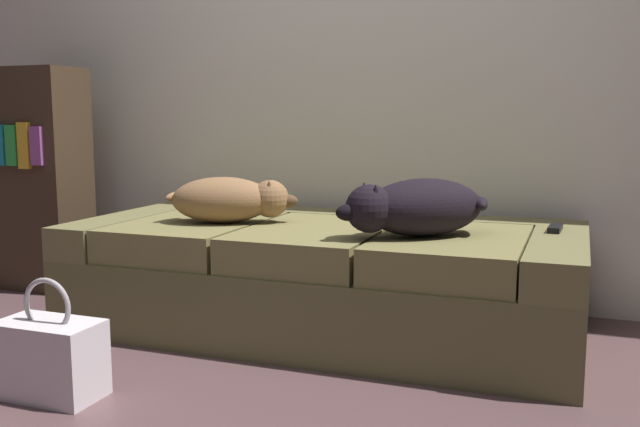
{
  "coord_description": "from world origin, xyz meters",
  "views": [
    {
      "loc": [
        0.96,
        -1.61,
        0.87
      ],
      "look_at": [
        0.0,
        0.97,
        0.48
      ],
      "focal_mm": 39.39,
      "sensor_mm": 36.0,
      "label": 1
    }
  ],
  "objects_px": {
    "tv_remote": "(555,228)",
    "bookshelf": "(31,179)",
    "handbag": "(50,357)",
    "dog_dark": "(415,207)",
    "dog_tan": "(231,200)",
    "couch": "(324,277)"
  },
  "relations": [
    {
      "from": "handbag",
      "to": "dog_tan",
      "type": "bearing_deg",
      "value": 78.52
    },
    {
      "from": "couch",
      "to": "dog_dark",
      "type": "xyz_separation_m",
      "value": [
        0.41,
        -0.16,
        0.32
      ]
    },
    {
      "from": "dog_tan",
      "to": "dog_dark",
      "type": "relative_size",
      "value": 0.99
    },
    {
      "from": "dog_tan",
      "to": "dog_dark",
      "type": "xyz_separation_m",
      "value": [
        0.78,
        -0.06,
        0.01
      ]
    },
    {
      "from": "handbag",
      "to": "bookshelf",
      "type": "distance_m",
      "value": 1.62
    },
    {
      "from": "dog_dark",
      "to": "bookshelf",
      "type": "distance_m",
      "value": 2.07
    },
    {
      "from": "handbag",
      "to": "bookshelf",
      "type": "bearing_deg",
      "value": 133.91
    },
    {
      "from": "couch",
      "to": "dog_tan",
      "type": "distance_m",
      "value": 0.5
    },
    {
      "from": "dog_dark",
      "to": "handbag",
      "type": "height_order",
      "value": "dog_dark"
    },
    {
      "from": "dog_dark",
      "to": "bookshelf",
      "type": "xyz_separation_m",
      "value": [
        -2.04,
        0.32,
        0.01
      ]
    },
    {
      "from": "dog_tan",
      "to": "dog_dark",
      "type": "height_order",
      "value": "dog_dark"
    },
    {
      "from": "couch",
      "to": "handbag",
      "type": "height_order",
      "value": "couch"
    },
    {
      "from": "dog_tan",
      "to": "tv_remote",
      "type": "height_order",
      "value": "dog_tan"
    },
    {
      "from": "tv_remote",
      "to": "handbag",
      "type": "xyz_separation_m",
      "value": [
        -1.43,
        -1.11,
        -0.32
      ]
    },
    {
      "from": "tv_remote",
      "to": "bookshelf",
      "type": "distance_m",
      "value": 2.52
    },
    {
      "from": "dog_tan",
      "to": "bookshelf",
      "type": "xyz_separation_m",
      "value": [
        -1.26,
        0.26,
        0.02
      ]
    },
    {
      "from": "handbag",
      "to": "bookshelf",
      "type": "xyz_separation_m",
      "value": [
        -1.09,
        1.13,
        0.43
      ]
    },
    {
      "from": "couch",
      "to": "bookshelf",
      "type": "relative_size",
      "value": 1.82
    },
    {
      "from": "tv_remote",
      "to": "dog_dark",
      "type": "bearing_deg",
      "value": -143.98
    },
    {
      "from": "dog_dark",
      "to": "tv_remote",
      "type": "bearing_deg",
      "value": 32.42
    },
    {
      "from": "couch",
      "to": "dog_tan",
      "type": "height_order",
      "value": "dog_tan"
    },
    {
      "from": "couch",
      "to": "tv_remote",
      "type": "height_order",
      "value": "tv_remote"
    }
  ]
}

